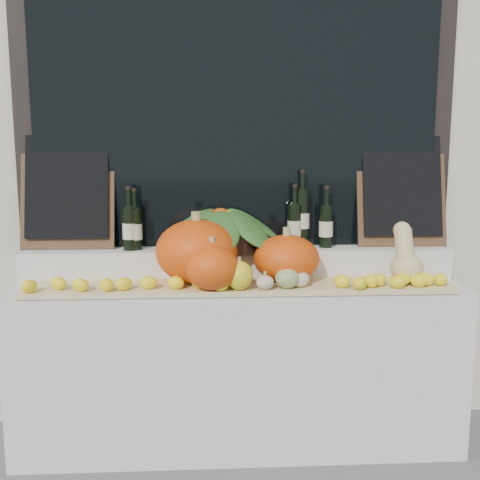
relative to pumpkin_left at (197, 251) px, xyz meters
name	(u,v)px	position (x,y,z in m)	size (l,w,h in m)	color
storefront_facade	(233,41)	(0.22, 0.80, 1.18)	(7.00, 0.94, 4.50)	beige
display_sill	(239,363)	(0.22, 0.08, -0.63)	(2.30, 0.55, 0.88)	silver
rear_tier	(238,263)	(0.22, 0.23, -0.11)	(2.30, 0.25, 0.16)	silver
straw_bedding	(241,286)	(0.22, -0.05, -0.17)	(2.10, 0.32, 0.03)	tan
pumpkin_left	(197,251)	(0.00, 0.00, 0.00)	(0.41, 0.41, 0.32)	#DD4B0B
pumpkin_right	(286,258)	(0.45, 0.00, -0.04)	(0.33, 0.33, 0.24)	#DD4B0B
pumpkin_center	(212,267)	(0.08, -0.15, -0.05)	(0.26, 0.26, 0.22)	#DD4B0B
butternut_squash	(406,258)	(1.06, -0.04, -0.04)	(0.17, 0.22, 0.30)	#DAC080
decorative_gourds	(257,278)	(0.29, -0.15, -0.10)	(0.49, 0.16, 0.16)	#3B6A1F
lemon_heap	(242,283)	(0.22, -0.16, -0.13)	(2.20, 0.16, 0.06)	yellow
produce_bowl	(221,229)	(0.13, 0.21, 0.08)	(0.71, 0.71, 0.23)	black
wine_bottle_far_left	(130,228)	(-0.36, 0.20, 0.09)	(0.08, 0.08, 0.34)	black
wine_bottle_near_left	(135,229)	(-0.33, 0.21, 0.09)	(0.08, 0.08, 0.33)	black
wine_bottle_tall	(302,218)	(0.58, 0.27, 0.13)	(0.08, 0.08, 0.42)	black
wine_bottle_near_right	(294,225)	(0.53, 0.24, 0.10)	(0.08, 0.08, 0.35)	black
wine_bottle_far_right	(326,226)	(0.70, 0.24, 0.09)	(0.08, 0.08, 0.34)	black
chalkboard_left	(67,190)	(-0.70, 0.29, 0.29)	(0.50, 0.15, 0.61)	#4C331E
chalkboard_right	(401,189)	(1.14, 0.29, 0.29)	(0.50, 0.15, 0.61)	#4C331E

